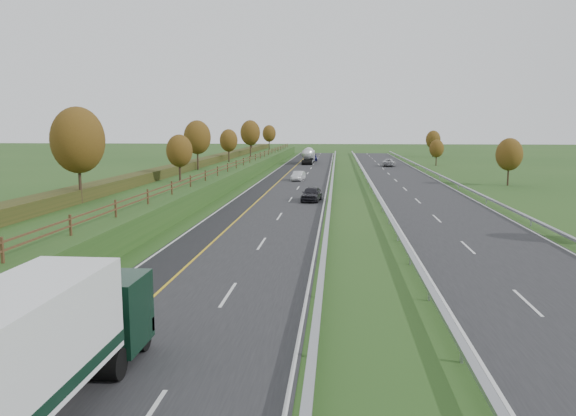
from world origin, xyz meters
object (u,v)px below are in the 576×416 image
object	(u,v)px
car_dark_near	(312,194)
car_silver_mid	(298,176)
car_small_far	(313,158)
car_oncoming	(389,163)
road_tanker	(308,155)

from	to	relation	value
car_dark_near	car_silver_mid	size ratio (longest dim) A/B	1.10
car_silver_mid	car_small_far	bearing A→B (deg)	97.47
car_small_far	car_oncoming	bearing A→B (deg)	-48.52
car_silver_mid	car_oncoming	bearing A→B (deg)	70.87
car_dark_near	road_tanker	bearing A→B (deg)	99.72
car_dark_near	car_small_far	bearing A→B (deg)	98.75
car_silver_mid	car_oncoming	distance (m)	36.54
car_dark_near	car_silver_mid	bearing A→B (deg)	103.89
car_dark_near	car_small_far	xyz separation A→B (m)	(-3.05, 72.99, -0.08)
road_tanker	car_oncoming	xyz separation A→B (m)	(17.03, -7.42, -1.07)
road_tanker	car_dark_near	distance (m)	63.68
car_dark_near	car_silver_mid	world-z (taller)	car_dark_near
road_tanker	car_small_far	bearing A→B (deg)	85.84
car_small_far	car_silver_mid	bearing A→B (deg)	-92.70
car_silver_mid	car_oncoming	world-z (taller)	car_oncoming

